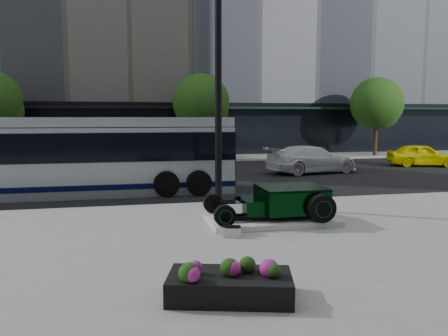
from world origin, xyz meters
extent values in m
plane|color=black|center=(0.00, 0.00, 0.00)|extent=(120.00, 120.00, 0.00)
cube|color=gray|center=(0.00, -10.50, 0.06)|extent=(70.00, 17.00, 0.12)
cube|color=gray|center=(0.00, 14.00, 0.06)|extent=(70.00, 4.00, 0.12)
cube|color=black|center=(-10.00, 16.20, 2.00)|extent=(22.00, 0.50, 4.00)
cube|color=black|center=(13.00, 16.20, 2.00)|extent=(24.00, 0.50, 4.00)
cube|color=black|center=(-10.00, 15.60, 3.60)|extent=(22.00, 1.60, 0.15)
cube|color=black|center=(13.00, 15.60, 3.60)|extent=(24.00, 1.60, 0.15)
sphere|color=#1A360E|center=(-11.40, 13.30, 3.32)|extent=(2.60, 2.60, 2.60)
cylinder|color=black|center=(1.00, 13.00, 1.42)|extent=(0.28, 0.28, 2.60)
sphere|color=#1A360E|center=(1.00, 13.00, 3.92)|extent=(3.80, 3.80, 3.80)
sphere|color=#1A360E|center=(1.60, 13.30, 3.32)|extent=(2.60, 2.60, 2.60)
cylinder|color=black|center=(14.00, 13.00, 1.42)|extent=(0.28, 0.28, 2.60)
sphere|color=#1A360E|center=(14.00, 13.00, 3.92)|extent=(3.80, 3.80, 3.80)
sphere|color=#1A360E|center=(14.60, 13.30, 3.32)|extent=(2.60, 2.60, 2.60)
cube|color=silver|center=(-0.03, -5.13, 0.20)|extent=(3.40, 1.80, 0.15)
cube|color=black|center=(-0.03, -5.58, 0.37)|extent=(3.00, 0.08, 0.10)
cube|color=black|center=(-0.03, -4.68, 0.37)|extent=(3.00, 0.08, 0.10)
cube|color=black|center=(0.52, -5.13, 0.72)|extent=(1.70, 1.45, 0.62)
cube|color=black|center=(0.52, -5.13, 1.05)|extent=(1.70, 1.45, 0.06)
cube|color=black|center=(-0.58, -5.13, 0.60)|extent=(0.55, 1.05, 0.38)
cube|color=silver|center=(-1.13, -5.13, 0.55)|extent=(0.55, 0.55, 0.34)
cylinder|color=black|center=(-0.98, -5.13, 0.82)|extent=(0.18, 0.18, 0.10)
cylinder|color=black|center=(-1.48, -5.13, 0.43)|extent=(0.06, 1.55, 0.06)
cylinder|color=black|center=(1.02, -5.98, 0.63)|extent=(0.72, 0.24, 0.72)
cylinder|color=black|center=(1.02, -6.11, 0.63)|extent=(0.37, 0.02, 0.37)
torus|color=#0A3A1E|center=(1.02, -6.12, 0.63)|extent=(0.44, 0.02, 0.44)
cylinder|color=black|center=(1.02, -4.28, 0.63)|extent=(0.72, 0.24, 0.72)
cylinder|color=black|center=(1.02, -4.16, 0.63)|extent=(0.37, 0.02, 0.37)
torus|color=#0A3A1E|center=(1.02, -4.15, 0.63)|extent=(0.44, 0.02, 0.44)
cylinder|color=black|center=(-1.48, -5.91, 0.54)|extent=(0.54, 0.16, 0.54)
cylinder|color=black|center=(-1.48, -6.00, 0.54)|extent=(0.28, 0.02, 0.28)
torus|color=#0A3A1E|center=(-1.48, -6.01, 0.54)|extent=(0.34, 0.02, 0.34)
cylinder|color=black|center=(-1.48, -4.35, 0.54)|extent=(0.54, 0.16, 0.54)
cylinder|color=black|center=(-1.48, -4.27, 0.54)|extent=(0.28, 0.02, 0.28)
torus|color=#0A3A1E|center=(-1.48, -4.26, 0.54)|extent=(0.34, 0.02, 0.34)
cube|color=silver|center=(-1.38, -6.27, 0.23)|extent=(0.47, 0.41, 0.22)
cube|color=black|center=(-1.38, -6.27, 0.35)|extent=(0.47, 0.40, 0.15)
cylinder|color=black|center=(-0.96, -2.53, 3.76)|extent=(0.22, 0.22, 7.28)
cylinder|color=black|center=(-0.96, -2.53, 0.21)|extent=(0.40, 0.40, 0.18)
cube|color=black|center=(-2.23, -9.72, 0.31)|extent=(2.10, 1.42, 0.38)
sphere|color=#C52291|center=(-2.90, -9.72, 0.62)|extent=(0.25, 0.25, 0.25)
sphere|color=#1A360E|center=(-2.63, -9.72, 0.62)|extent=(0.25, 0.25, 0.25)
sphere|color=#C52291|center=(-2.36, -9.72, 0.62)|extent=(0.25, 0.25, 0.25)
sphere|color=#1A360E|center=(-2.10, -9.72, 0.62)|extent=(0.25, 0.25, 0.25)
sphere|color=#C52291|center=(-1.83, -9.72, 0.62)|extent=(0.25, 0.25, 0.25)
sphere|color=#1A360E|center=(-1.56, -9.72, 0.62)|extent=(0.25, 0.25, 0.25)
cube|color=#B6BDC1|center=(-5.82, 1.17, 1.27)|extent=(12.00, 2.55, 2.55)
cube|color=#070C3C|center=(-5.82, 1.17, 0.42)|extent=(12.05, 2.60, 0.20)
cube|color=black|center=(-5.82, 1.17, 1.85)|extent=(12.05, 2.60, 1.05)
cube|color=#B6BDC1|center=(-5.82, 1.17, 2.75)|extent=(12.00, 2.40, 0.35)
cube|color=black|center=(0.21, 1.17, 1.55)|extent=(0.06, 2.30, 1.70)
cylinder|color=black|center=(-2.42, -0.13, 0.48)|extent=(0.96, 0.28, 0.96)
cylinder|color=black|center=(-2.42, 2.47, 0.48)|extent=(0.96, 0.28, 0.96)
cylinder|color=black|center=(-1.22, -0.13, 0.48)|extent=(0.96, 0.28, 0.96)
cylinder|color=black|center=(-1.22, 2.47, 0.48)|extent=(0.96, 0.28, 0.96)
imported|color=white|center=(5.64, 5.27, 0.72)|extent=(5.24, 2.92, 1.44)
imported|color=#F2E703|center=(13.38, 6.86, 0.67)|extent=(4.20, 2.68, 1.33)
camera|label=1|loc=(-3.70, -16.10, 2.94)|focal=35.00mm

